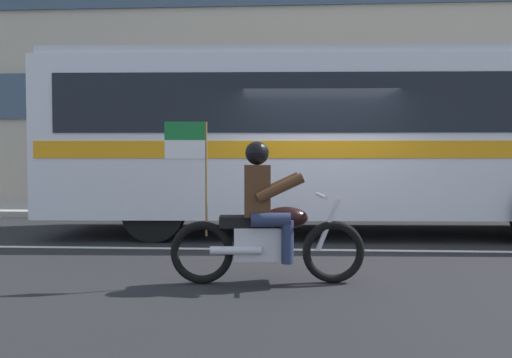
{
  "coord_description": "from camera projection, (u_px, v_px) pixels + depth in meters",
  "views": [
    {
      "loc": [
        -0.59,
        -8.08,
        1.36
      ],
      "look_at": [
        -1.0,
        -0.99,
        1.09
      ],
      "focal_mm": 34.8,
      "sensor_mm": 36.0,
      "label": 1
    }
  ],
  "objects": [
    {
      "name": "lane_center_stripe",
      "position": [
        323.0,
        250.0,
        7.48
      ],
      "size": [
        26.6,
        0.14,
        0.01
      ],
      "primitive_type": "cube",
      "color": "silver",
      "rests_on": "ground_plane"
    },
    {
      "name": "office_building_facade",
      "position": [
        304.0,
        49.0,
        15.27
      ],
      "size": [
        28.0,
        0.89,
        9.56
      ],
      "color": "#B2A893",
      "rests_on": "ground_plane"
    },
    {
      "name": "ground_plane",
      "position": [
        320.0,
        243.0,
        8.08
      ],
      "size": [
        60.0,
        60.0,
        0.0
      ],
      "primitive_type": "plane",
      "color": "black"
    },
    {
      "name": "transit_bus",
      "position": [
        348.0,
        132.0,
        9.17
      ],
      "size": [
        10.88,
        2.97,
        3.22
      ],
      "color": "silver",
      "rests_on": "ground_plane"
    },
    {
      "name": "motorcycle_with_rider",
      "position": [
        266.0,
        223.0,
        5.44
      ],
      "size": [
        2.19,
        0.64,
        1.78
      ],
      "color": "black",
      "rests_on": "ground_plane"
    },
    {
      "name": "sidewalk_curb",
      "position": [
        306.0,
        209.0,
        13.17
      ],
      "size": [
        28.0,
        3.8,
        0.15
      ],
      "primitive_type": "cube",
      "color": "#A39E93",
      "rests_on": "ground_plane"
    }
  ]
}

